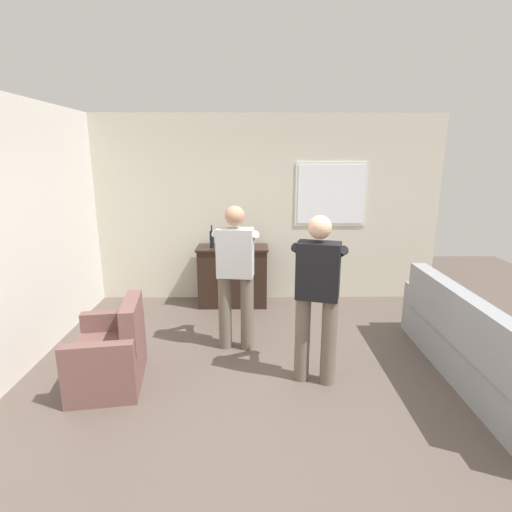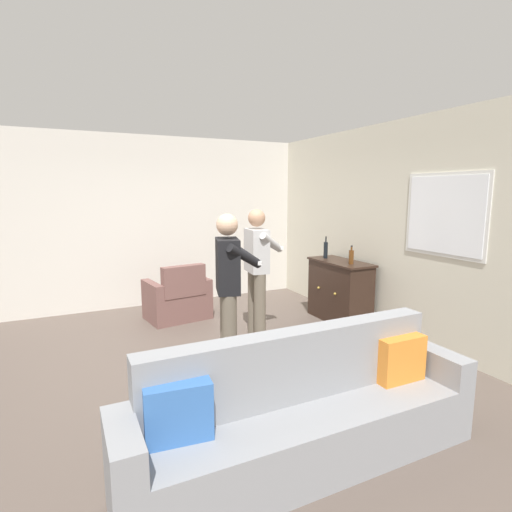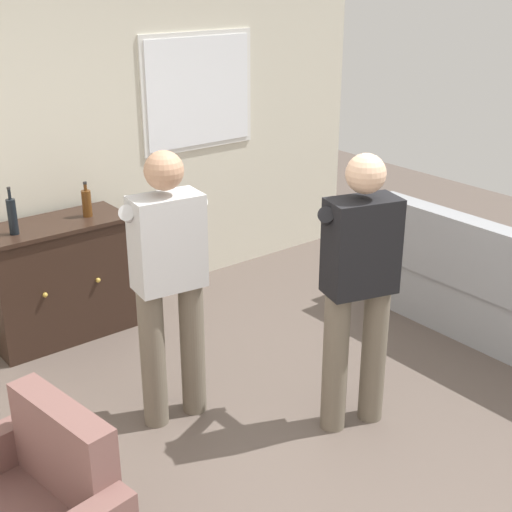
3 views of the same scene
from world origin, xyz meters
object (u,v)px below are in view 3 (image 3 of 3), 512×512
at_px(bottle_liquor_amber, 12,216).
at_px(person_standing_left, 168,277).
at_px(person_standing_right, 358,281).
at_px(sideboard_cabinet, 59,280).
at_px(bottle_wine_green, 87,203).
at_px(couch, 512,303).

bearing_deg(bottle_liquor_amber, person_standing_left, -73.54).
bearing_deg(person_standing_left, bottle_liquor_amber, 106.46).
distance_m(person_standing_left, person_standing_right, 1.09).
height_order(sideboard_cabinet, bottle_wine_green, bottle_wine_green).
height_order(bottle_wine_green, bottle_liquor_amber, bottle_liquor_amber).
height_order(person_standing_left, person_standing_right, same).
height_order(bottle_wine_green, person_standing_left, person_standing_left).
xyz_separation_m(sideboard_cabinet, person_standing_left, (0.10, -1.40, 0.49)).
height_order(couch, person_standing_right, person_standing_right).
bearing_deg(person_standing_left, person_standing_right, -41.58).
distance_m(bottle_wine_green, person_standing_left, 1.39).
relative_size(sideboard_cabinet, person_standing_left, 0.62).
bearing_deg(bottle_liquor_amber, couch, -37.44).
distance_m(sideboard_cabinet, person_standing_left, 1.48).
xyz_separation_m(sideboard_cabinet, bottle_wine_green, (0.27, -0.02, 0.55)).
xyz_separation_m(couch, person_standing_left, (-2.37, 0.78, 0.59)).
bearing_deg(couch, person_standing_left, 161.81).
height_order(sideboard_cabinet, bottle_liquor_amber, bottle_liquor_amber).
distance_m(bottle_wine_green, bottle_liquor_amber, 0.56).
relative_size(sideboard_cabinet, person_standing_right, 0.62).
xyz_separation_m(couch, sideboard_cabinet, (-2.48, 2.18, 0.10)).
bearing_deg(couch, bottle_wine_green, 135.75).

